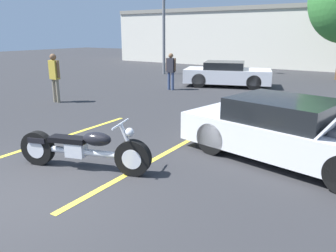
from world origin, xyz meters
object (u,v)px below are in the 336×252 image
(spectator_near_motorcycle, at_px, (171,68))
(show_car_hood_open, at_px, (290,131))
(parked_car_left_row, at_px, (227,74))
(spectator_by_show_car, at_px, (54,74))
(motorcycle, at_px, (83,149))

(spectator_near_motorcycle, bearing_deg, show_car_hood_open, -42.34)
(show_car_hood_open, distance_m, parked_car_left_row, 9.66)
(spectator_by_show_car, bearing_deg, show_car_hood_open, -8.66)
(motorcycle, bearing_deg, spectator_by_show_car, 127.72)
(spectator_near_motorcycle, bearing_deg, parked_car_left_row, 54.89)
(motorcycle, xyz_separation_m, spectator_near_motorcycle, (-3.40, 8.51, 0.56))
(show_car_hood_open, height_order, parked_car_left_row, show_car_hood_open)
(spectator_by_show_car, bearing_deg, parked_car_left_row, 61.65)
(motorcycle, relative_size, show_car_hood_open, 0.57)
(parked_car_left_row, distance_m, spectator_by_show_car, 8.02)
(motorcycle, xyz_separation_m, show_car_hood_open, (3.13, 2.56, 0.21))
(show_car_hood_open, xyz_separation_m, parked_car_left_row, (-4.84, 8.36, -0.04))
(parked_car_left_row, relative_size, spectator_near_motorcycle, 2.70)
(show_car_hood_open, xyz_separation_m, spectator_near_motorcycle, (-6.53, 5.95, 0.35))
(show_car_hood_open, bearing_deg, parked_car_left_row, 131.87)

